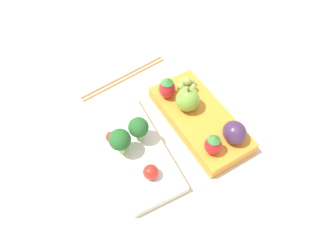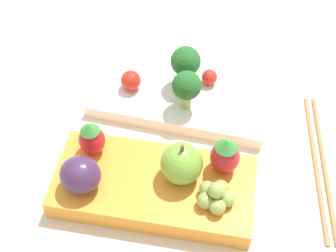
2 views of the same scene
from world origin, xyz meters
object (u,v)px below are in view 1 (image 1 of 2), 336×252
at_px(broccoli_floret_1, 120,140).
at_px(plum, 235,132).
at_px(bento_box_savoury, 135,150).
at_px(strawberry_1, 213,144).
at_px(bento_box_fruit, 199,119).
at_px(apple, 188,99).
at_px(broccoli_floret_0, 137,126).
at_px(grape_cluster, 187,85).
at_px(strawberry_0, 167,88).
at_px(cherry_tomato_0, 111,137).
at_px(cherry_tomato_1, 151,172).
at_px(chopsticks_pair, 124,77).

distance_m(broccoli_floret_1, plum, 0.20).
xyz_separation_m(bento_box_savoury, strawberry_1, (-0.08, -0.12, 0.04)).
bearing_deg(bento_box_fruit, plum, -163.22).
bearing_deg(apple, broccoli_floret_1, 99.29).
xyz_separation_m(broccoli_floret_0, broccoli_floret_1, (-0.01, 0.04, 0.00)).
bearing_deg(strawberry_1, grape_cluster, -14.07).
relative_size(strawberry_0, plum, 1.11).
height_order(broccoli_floret_0, cherry_tomato_0, broccoli_floret_0).
xyz_separation_m(bento_box_savoury, broccoli_floret_1, (0.00, 0.02, 0.05)).
height_order(cherry_tomato_0, cherry_tomato_1, cherry_tomato_1).
relative_size(cherry_tomato_0, apple, 0.38).
bearing_deg(bento_box_fruit, bento_box_savoury, 89.30).
height_order(bento_box_savoury, bento_box_fruit, bento_box_fruit).
height_order(bento_box_savoury, broccoli_floret_1, broccoli_floret_1).
bearing_deg(grape_cluster, strawberry_1, 165.93).
xyz_separation_m(strawberry_0, chopsticks_pair, (0.11, 0.05, -0.05)).
height_order(cherry_tomato_1, grape_cluster, grape_cluster).
distance_m(cherry_tomato_1, strawberry_0, 0.17).
bearing_deg(chopsticks_pair, grape_cluster, -141.62).
relative_size(strawberry_0, strawberry_1, 1.09).
height_order(cherry_tomato_1, plum, plum).
bearing_deg(chopsticks_pair, cherry_tomato_0, 149.21).
height_order(broccoli_floret_0, strawberry_1, same).
xyz_separation_m(broccoli_floret_0, cherry_tomato_0, (0.02, 0.05, -0.02)).
xyz_separation_m(cherry_tomato_1, apple, (0.09, -0.13, 0.02)).
distance_m(bento_box_savoury, apple, 0.14).
xyz_separation_m(broccoli_floret_0, plum, (-0.09, -0.15, -0.01)).
relative_size(bento_box_fruit, apple, 4.13).
bearing_deg(strawberry_1, strawberry_0, 2.67).
bearing_deg(broccoli_floret_1, apple, -80.71).
distance_m(cherry_tomato_1, grape_cluster, 0.20).
bearing_deg(chopsticks_pair, cherry_tomato_1, 166.57).
height_order(bento_box_savoury, cherry_tomato_0, cherry_tomato_0).
bearing_deg(chopsticks_pair, broccoli_floret_0, 165.60).
bearing_deg(bento_box_fruit, strawberry_0, 23.87).
relative_size(cherry_tomato_1, grape_cluster, 0.65).
bearing_deg(strawberry_0, chopsticks_pair, 22.88).
distance_m(broccoli_floret_1, cherry_tomato_0, 0.04).
bearing_deg(grape_cluster, apple, 149.82).
bearing_deg(apple, plum, -161.25).
bearing_deg(cherry_tomato_1, strawberry_1, -96.86).
relative_size(broccoli_floret_0, strawberry_1, 1.21).
bearing_deg(strawberry_0, plum, -159.64).
bearing_deg(bento_box_savoury, grape_cluster, -65.87).
relative_size(bento_box_fruit, strawberry_1, 4.93).
bearing_deg(cherry_tomato_1, grape_cluster, -48.53).
relative_size(broccoli_floret_0, cherry_tomato_0, 2.65).
height_order(broccoli_floret_1, chopsticks_pair, broccoli_floret_1).
height_order(strawberry_0, plum, strawberry_0).
bearing_deg(bento_box_fruit, strawberry_1, 161.99).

